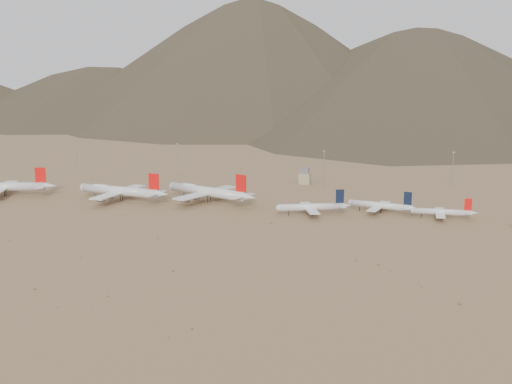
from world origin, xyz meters
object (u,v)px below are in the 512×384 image
(narrowbody_a, at_px, (313,207))
(narrowbody_b, at_px, (382,206))
(control_tower, at_px, (305,177))
(widebody_west, at_px, (4,187))
(widebody_centre, at_px, (120,191))
(widebody_east, at_px, (208,191))

(narrowbody_a, distance_m, narrowbody_b, 42.44)
(narrowbody_b, bearing_deg, control_tower, 139.32)
(widebody_west, relative_size, control_tower, 5.34)
(widebody_centre, xyz_separation_m, control_tower, (105.10, 91.01, -1.63))
(widebody_west, bearing_deg, control_tower, 10.41)
(widebody_centre, distance_m, control_tower, 139.04)
(widebody_centre, height_order, narrowbody_b, widebody_centre)
(widebody_centre, bearing_deg, narrowbody_b, 11.54)
(widebody_east, relative_size, control_tower, 5.62)
(widebody_east, bearing_deg, widebody_west, -151.61)
(widebody_centre, height_order, widebody_east, widebody_east)
(widebody_west, height_order, narrowbody_b, widebody_west)
(widebody_centre, relative_size, narrowbody_b, 1.55)
(narrowbody_a, distance_m, control_tower, 100.49)
(widebody_west, xyz_separation_m, narrowbody_a, (211.60, -0.86, -1.83))
(widebody_east, relative_size, narrowbody_b, 1.55)
(widebody_west, bearing_deg, narrowbody_a, -17.08)
(narrowbody_a, bearing_deg, widebody_east, 144.68)
(widebody_west, xyz_separation_m, widebody_centre, (82.87, 5.80, 0.17))
(widebody_east, bearing_deg, control_tower, 80.47)
(widebody_centre, relative_size, control_tower, 5.62)
(widebody_east, distance_m, control_tower, 93.63)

